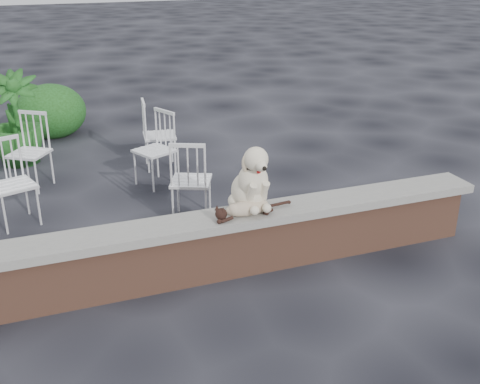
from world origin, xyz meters
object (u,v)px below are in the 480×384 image
object	(u,v)px
chair_b	(29,152)
chair_d	(154,149)
cat	(247,207)
chair_c	(191,179)
potted_plant_b	(15,119)
chair_a	(13,184)
dog	(249,175)
chair_e	(159,134)

from	to	relation	value
chair_b	chair_d	world-z (taller)	same
cat	chair_c	xyz separation A→B (m)	(-0.16, 1.29, -0.19)
chair_c	potted_plant_b	distance (m)	3.14
chair_c	chair_a	distance (m)	1.90
chair_a	potted_plant_b	world-z (taller)	potted_plant_b
chair_c	potted_plant_b	world-z (taller)	potted_plant_b
chair_c	chair_b	bearing A→B (deg)	-20.62
dog	potted_plant_b	size ratio (longest dim) A/B	0.50
cat	chair_e	size ratio (longest dim) A/B	0.98
chair_d	dog	bearing A→B (deg)	-16.00
chair_b	chair_e	size ratio (longest dim) A/B	1.00
cat	chair_b	size ratio (longest dim) A/B	0.98
dog	chair_e	distance (m)	2.92
cat	dog	bearing A→B (deg)	58.42
chair_c	chair_d	world-z (taller)	same
chair_a	chair_d	bearing A→B (deg)	2.06
chair_d	chair_a	xyz separation A→B (m)	(-1.67, -0.61, 0.00)
dog	cat	xyz separation A→B (m)	(-0.08, -0.15, -0.24)
chair_c	chair_e	world-z (taller)	same
chair_d	chair_e	bearing A→B (deg)	135.41
dog	cat	distance (m)	0.29
chair_c	chair_b	distance (m)	2.27
chair_c	potted_plant_b	bearing A→B (deg)	-32.35
dog	chair_c	size ratio (longest dim) A/B	0.68
chair_d	chair_e	world-z (taller)	same
dog	chair_e	world-z (taller)	dog
dog	cat	world-z (taller)	dog
cat	chair_b	xyz separation A→B (m)	(-1.78, 2.87, -0.19)
cat	chair_a	bearing A→B (deg)	133.74
potted_plant_b	cat	bearing A→B (deg)	-63.87
cat	chair_e	world-z (taller)	chair_e
chair_a	potted_plant_b	size ratio (longest dim) A/B	0.73
chair_b	chair_c	bearing A→B (deg)	-10.25
chair_b	chair_a	xyz separation A→B (m)	(-0.20, -1.05, 0.00)
dog	chair_b	xyz separation A→B (m)	(-1.86, 2.72, -0.43)
cat	chair_a	xyz separation A→B (m)	(-1.98, 1.83, -0.19)
dog	chair_e	xyz separation A→B (m)	(-0.18, 2.88, -0.43)
chair_c	chair_d	xyz separation A→B (m)	(-0.15, 1.15, 0.00)
chair_c	chair_b	size ratio (longest dim) A/B	1.00
chair_b	chair_a	size ratio (longest dim) A/B	1.00
cat	potted_plant_b	size ratio (longest dim) A/B	0.72
chair_b	chair_e	world-z (taller)	same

